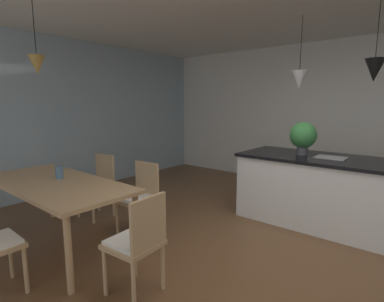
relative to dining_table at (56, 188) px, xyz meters
name	(u,v)px	position (x,y,z in m)	size (l,w,h in m)	color
ground_plane	(281,271)	(2.13, 1.12, -0.70)	(10.00, 8.40, 0.04)	brown
wall_back_kitchen	(362,117)	(2.13, 4.38, 0.67)	(10.00, 0.12, 2.70)	white
window_wall_left_glazing	(63,117)	(-1.93, 1.12, 0.67)	(0.06, 8.40, 2.70)	#9EB7C6
dining_table	(56,188)	(0.00, 0.00, 0.00)	(1.98, 0.87, 0.74)	tan
chair_far_left	(98,183)	(-0.45, 0.81, -0.20)	(0.42, 0.42, 0.87)	tan
chair_kitchen_end	(138,241)	(1.36, 0.00, -0.20)	(0.43, 0.43, 0.87)	tan
chair_far_right	(140,196)	(0.44, 0.81, -0.20)	(0.42, 0.42, 0.87)	tan
kitchen_island	(325,191)	(2.11, 2.52, -0.21)	(2.19, 0.97, 0.91)	white
pendant_over_table	(37,64)	(-0.19, -0.01, 1.32)	(0.17, 0.17, 0.81)	black
pendant_over_island_main	(299,80)	(1.69, 2.52, 1.22)	(0.20, 0.20, 0.93)	black
pendant_over_island_aux	(374,70)	(2.54, 2.52, 1.28)	(0.21, 0.21, 0.87)	black
potted_plant_on_island	(303,136)	(1.78, 2.52, 0.48)	(0.35, 0.35, 0.44)	#4C4C51
vase_on_dining_table	(59,172)	(-0.08, 0.09, 0.14)	(0.08, 0.08, 0.15)	slate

